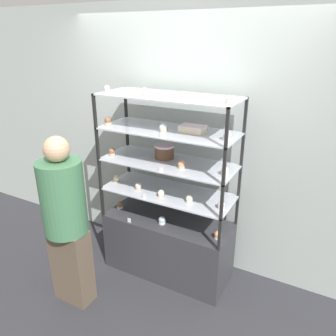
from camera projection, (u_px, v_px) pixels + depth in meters
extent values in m
plane|color=#2D2D33|center=(168.00, 269.00, 3.45)|extent=(20.00, 20.00, 0.00)
cube|color=#A8B2AD|center=(187.00, 142.00, 3.29)|extent=(8.00, 0.05, 2.60)
cube|color=#333338|center=(168.00, 245.00, 3.34)|extent=(1.25, 0.50, 0.61)
cube|color=black|center=(130.00, 184.00, 3.63)|extent=(0.02, 0.02, 0.30)
cube|color=black|center=(237.00, 210.00, 3.09)|extent=(0.02, 0.02, 0.30)
cube|color=black|center=(102.00, 202.00, 3.24)|extent=(0.02, 0.02, 0.30)
cube|color=black|center=(220.00, 235.00, 2.70)|extent=(0.02, 0.02, 0.30)
cube|color=#B7BCC6|center=(168.00, 192.00, 3.11)|extent=(1.25, 0.50, 0.01)
cube|color=black|center=(128.00, 158.00, 3.52)|extent=(0.02, 0.02, 0.30)
cube|color=black|center=(240.00, 181.00, 2.98)|extent=(0.02, 0.02, 0.30)
cube|color=black|center=(100.00, 174.00, 3.13)|extent=(0.02, 0.02, 0.30)
cube|color=black|center=(222.00, 202.00, 2.59)|extent=(0.02, 0.02, 0.30)
cube|color=#B7BCC6|center=(168.00, 163.00, 3.00)|extent=(1.25, 0.50, 0.01)
cube|color=black|center=(127.00, 131.00, 3.40)|extent=(0.02, 0.02, 0.30)
cube|color=black|center=(242.00, 149.00, 2.86)|extent=(0.02, 0.02, 0.30)
cube|color=black|center=(97.00, 143.00, 3.01)|extent=(0.02, 0.02, 0.30)
cube|color=black|center=(224.00, 167.00, 2.48)|extent=(0.02, 0.02, 0.30)
cube|color=#B7BCC6|center=(168.00, 131.00, 2.89)|extent=(1.25, 0.50, 0.01)
cube|color=black|center=(126.00, 102.00, 3.29)|extent=(0.02, 0.02, 0.30)
cube|color=black|center=(245.00, 115.00, 2.75)|extent=(0.02, 0.02, 0.30)
cube|color=black|center=(95.00, 111.00, 2.90)|extent=(0.02, 0.02, 0.30)
cube|color=black|center=(227.00, 128.00, 2.36)|extent=(0.02, 0.02, 0.30)
cube|color=#B7BCC6|center=(168.00, 96.00, 2.77)|extent=(1.25, 0.50, 0.01)
cylinder|color=brown|center=(164.00, 152.00, 3.07)|extent=(0.18, 0.18, 0.11)
cylinder|color=silver|center=(164.00, 146.00, 3.05)|extent=(0.19, 0.19, 0.02)
cube|color=beige|center=(192.00, 129.00, 2.80)|extent=(0.21, 0.13, 0.05)
cube|color=silver|center=(192.00, 126.00, 2.79)|extent=(0.22, 0.14, 0.01)
cylinder|color=beige|center=(120.00, 207.00, 3.43)|extent=(0.06, 0.06, 0.02)
sphere|color=#8C5B42|center=(120.00, 204.00, 3.42)|extent=(0.07, 0.07, 0.07)
cylinder|color=white|center=(162.00, 222.00, 3.14)|extent=(0.06, 0.06, 0.02)
sphere|color=silver|center=(162.00, 220.00, 3.13)|extent=(0.07, 0.07, 0.07)
cylinder|color=beige|center=(218.00, 237.00, 2.91)|extent=(0.06, 0.06, 0.02)
sphere|color=#E5996B|center=(218.00, 234.00, 2.90)|extent=(0.07, 0.07, 0.07)
cube|color=white|center=(129.00, 220.00, 3.16)|extent=(0.04, 0.00, 0.04)
cylinder|color=#CCB28C|center=(117.00, 181.00, 3.31)|extent=(0.06, 0.06, 0.02)
sphere|color=#F4EAB2|center=(116.00, 178.00, 3.30)|extent=(0.06, 0.06, 0.06)
cylinder|color=#CCB28C|center=(138.00, 188.00, 3.15)|extent=(0.06, 0.06, 0.02)
sphere|color=silver|center=(138.00, 186.00, 3.14)|extent=(0.06, 0.06, 0.06)
cylinder|color=#CCB28C|center=(161.00, 196.00, 3.00)|extent=(0.06, 0.06, 0.02)
sphere|color=#F4EAB2|center=(161.00, 193.00, 2.99)|extent=(0.06, 0.06, 0.06)
cylinder|color=white|center=(189.00, 201.00, 2.90)|extent=(0.06, 0.06, 0.02)
sphere|color=#F4EAB2|center=(189.00, 199.00, 2.89)|extent=(0.06, 0.06, 0.06)
cylinder|color=beige|center=(221.00, 207.00, 2.80)|extent=(0.06, 0.06, 0.02)
sphere|color=silver|center=(221.00, 204.00, 2.79)|extent=(0.06, 0.06, 0.06)
cube|color=white|center=(144.00, 196.00, 2.97)|extent=(0.04, 0.00, 0.04)
cylinder|color=#CCB28C|center=(112.00, 154.00, 3.15)|extent=(0.06, 0.06, 0.03)
sphere|color=#8C5B42|center=(112.00, 151.00, 3.14)|extent=(0.06, 0.06, 0.06)
cylinder|color=#CCB28C|center=(181.00, 167.00, 2.85)|extent=(0.06, 0.06, 0.03)
sphere|color=#E5996B|center=(181.00, 164.00, 2.83)|extent=(0.06, 0.06, 0.06)
cylinder|color=beige|center=(225.00, 174.00, 2.71)|extent=(0.06, 0.06, 0.03)
sphere|color=#F4EAB2|center=(225.00, 170.00, 2.69)|extent=(0.06, 0.06, 0.06)
cube|color=white|center=(161.00, 169.00, 2.77)|extent=(0.04, 0.00, 0.04)
cylinder|color=#CCB28C|center=(108.00, 124.00, 3.03)|extent=(0.06, 0.06, 0.03)
sphere|color=#8C5B42|center=(108.00, 120.00, 3.02)|extent=(0.07, 0.07, 0.07)
cylinder|color=#CCB28C|center=(163.00, 131.00, 2.81)|extent=(0.06, 0.06, 0.03)
sphere|color=white|center=(163.00, 127.00, 2.80)|extent=(0.07, 0.07, 0.07)
cylinder|color=white|center=(227.00, 139.00, 2.59)|extent=(0.06, 0.06, 0.03)
sphere|color=silver|center=(227.00, 135.00, 2.58)|extent=(0.07, 0.07, 0.07)
cube|color=white|center=(163.00, 135.00, 2.65)|extent=(0.04, 0.00, 0.04)
cylinder|color=beige|center=(107.00, 91.00, 2.92)|extent=(0.05, 0.05, 0.02)
sphere|color=silver|center=(107.00, 88.00, 2.91)|extent=(0.05, 0.05, 0.05)
cylinder|color=#CCB28C|center=(145.00, 93.00, 2.79)|extent=(0.05, 0.05, 0.02)
sphere|color=silver|center=(144.00, 90.00, 2.79)|extent=(0.05, 0.05, 0.05)
cylinder|color=white|center=(183.00, 98.00, 2.59)|extent=(0.05, 0.05, 0.02)
sphere|color=silver|center=(183.00, 95.00, 2.58)|extent=(0.05, 0.05, 0.05)
cylinder|color=#CCB28C|center=(228.00, 102.00, 2.44)|extent=(0.05, 0.05, 0.02)
sphere|color=silver|center=(229.00, 98.00, 2.43)|extent=(0.05, 0.05, 0.05)
cube|color=white|center=(164.00, 98.00, 2.54)|extent=(0.04, 0.00, 0.04)
cube|color=brown|center=(72.00, 265.00, 2.95)|extent=(0.35, 0.19, 0.73)
cylinder|color=#3F724C|center=(63.00, 197.00, 2.70)|extent=(0.37, 0.37, 0.64)
sphere|color=tan|center=(56.00, 149.00, 2.54)|extent=(0.21, 0.21, 0.21)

